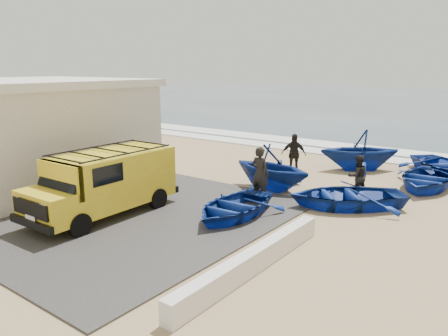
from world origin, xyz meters
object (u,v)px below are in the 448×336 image
Objects in this scene: building at (15,132)px; fisherman_back at (294,154)px; boat_mid_left at (271,167)px; boat_far_left at (360,150)px; boat_near_right at (346,196)px; parapet at (253,261)px; boat_near_left at (233,206)px; boat_mid_right at (426,178)px; boat_far_right at (448,166)px; fisherman_middle at (357,176)px; fisherman_front at (260,174)px; van at (106,181)px.

building reaches higher than fisherman_back.
boat_far_left is at bearing -10.12° from boat_mid_left.
building is 4.99× the size of fisherman_back.
boat_mid_left is (-3.30, 0.39, 0.50)m from boat_near_right.
parapet is 1.73× the size of boat_mid_left.
fisherman_back reaches higher than boat_near_left.
boat_mid_right is 0.91× the size of boat_far_right.
boat_mid_right is 2.46× the size of fisherman_middle.
boat_far_right reaches higher than parapet.
fisherman_front is (-0.34, 2.13, 0.62)m from boat_near_left.
parapet is 12.09m from boat_far_left.
boat_near_right is at bearing 48.28° from boat_near_left.
boat_mid_right is at bearing -14.97° from fisherman_back.
fisherman_back is at bearing 15.67° from boat_mid_left.
fisherman_back is (-1.21, 6.35, 0.57)m from boat_near_left.
fisherman_back is at bearing -168.74° from boat_near_right.
building is 2.16× the size of boat_far_right.
boat_far_right is at bearing 70.17° from boat_far_left.
boat_near_left is at bearing -106.66° from fisherman_back.
parapet is (12.50, -1.00, -1.89)m from building.
boat_far_right is 6.92m from fisherman_back.
van is 1.28× the size of boat_near_right.
boat_mid_right is at bearing 27.21° from boat_far_left.
boat_far_right is (0.29, 2.73, 0.04)m from boat_mid_right.
boat_far_left is 7.04m from fisherman_front.
building is at bearing 174.69° from van.
fisherman_back is at bearing 97.05° from boat_near_left.
boat_mid_right is at bearing -45.32° from boat_mid_left.
building is at bearing 24.66° from fisherman_front.
boat_near_left is 1.81× the size of fisherman_front.
boat_mid_right is at bearing -140.20° from boat_far_right.
van is 12.52m from boat_mid_right.
boat_near_left is at bearing 32.18° from van.
building is at bearing -106.69° from boat_near_right.
parapet is 1.51× the size of boat_mid_right.
boat_near_right is at bearing -22.01° from boat_far_left.
parapet is 1.63× the size of boat_far_left.
boat_near_right is at bearing 41.39° from van.
boat_near_left is 0.83× the size of boat_far_right.
boat_mid_right is (1.64, 4.30, -0.00)m from boat_near_right.
building is 4.70× the size of fisherman_front.
boat_near_right is 4.60m from boat_mid_right.
building reaches higher than boat_far_left.
parapet is at bearing -4.58° from building.
boat_far_left is at bearing 45.65° from building.
van is at bearing -86.49° from boat_near_right.
boat_mid_left is 8.47m from boat_far_right.
van is 1.41× the size of boat_near_left.
fisherman_middle reaches higher than boat_far_right.
building is 5.81× the size of fisherman_middle.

